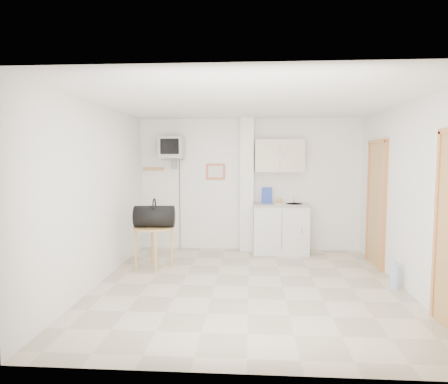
# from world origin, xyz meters

# --- Properties ---
(ground) EXTENTS (4.50, 4.50, 0.00)m
(ground) POSITION_xyz_m (0.00, 0.00, 0.00)
(ground) COLOR #C0B197
(ground) RESTS_ON ground
(room_envelope) EXTENTS (4.24, 4.54, 2.55)m
(room_envelope) POSITION_xyz_m (0.24, 0.09, 1.54)
(room_envelope) COLOR white
(room_envelope) RESTS_ON ground
(kitchenette) EXTENTS (1.03, 0.58, 2.10)m
(kitchenette) POSITION_xyz_m (0.57, 2.00, 0.80)
(kitchenette) COLOR silver
(kitchenette) RESTS_ON ground
(crt_television) EXTENTS (0.44, 0.45, 2.15)m
(crt_television) POSITION_xyz_m (-1.45, 2.02, 1.94)
(crt_television) COLOR slate
(crt_television) RESTS_ON ground
(round_table) EXTENTS (0.65, 0.65, 0.67)m
(round_table) POSITION_xyz_m (-1.52, 0.79, 0.59)
(round_table) COLOR tan
(round_table) RESTS_ON ground
(duffel_bag) EXTENTS (0.64, 0.38, 0.46)m
(duffel_bag) POSITION_xyz_m (-1.49, 0.76, 0.85)
(duffel_bag) COLOR black
(duffel_bag) RESTS_ON round_table
(water_bottle) EXTENTS (0.12, 0.12, 0.37)m
(water_bottle) POSITION_xyz_m (1.98, 0.04, 0.17)
(water_bottle) COLOR #98B3D1
(water_bottle) RESTS_ON ground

